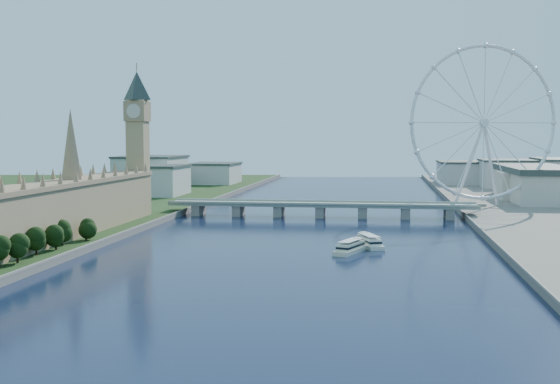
# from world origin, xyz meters

# --- Properties ---
(ground) EXTENTS (2000.00, 2000.00, 0.00)m
(ground) POSITION_xyz_m (0.00, 0.00, 0.00)
(ground) COLOR #15273C
(ground) RESTS_ON ground
(parliament_range) EXTENTS (24.00, 200.00, 70.00)m
(parliament_range) POSITION_xyz_m (-128.00, 170.00, 18.48)
(parliament_range) COLOR tan
(parliament_range) RESTS_ON ground
(big_ben) EXTENTS (20.02, 20.02, 110.00)m
(big_ben) POSITION_xyz_m (-128.00, 278.00, 66.57)
(big_ben) COLOR tan
(big_ben) RESTS_ON ground
(westminster_bridge) EXTENTS (220.00, 22.00, 9.50)m
(westminster_bridge) POSITION_xyz_m (0.00, 300.00, 6.63)
(westminster_bridge) COLOR gray
(westminster_bridge) RESTS_ON ground
(london_eye) EXTENTS (113.60, 39.12, 124.30)m
(london_eye) POSITION_xyz_m (119.98, 355.08, 67.52)
(london_eye) COLOR silver
(london_eye) RESTS_ON ground
(county_hall) EXTENTS (54.00, 144.00, 35.00)m
(county_hall) POSITION_xyz_m (175.00, 430.00, 0.00)
(county_hall) COLOR beige
(county_hall) RESTS_ON ground
(city_skyline) EXTENTS (505.00, 280.00, 32.00)m
(city_skyline) POSITION_xyz_m (39.22, 560.08, 16.96)
(city_skyline) COLOR beige
(city_skyline) RESTS_ON ground
(tour_boat_near) EXTENTS (18.16, 31.71, 6.83)m
(tour_boat_near) POSITION_xyz_m (36.84, 165.35, 0.00)
(tour_boat_near) COLOR silver
(tour_boat_near) RESTS_ON ground
(tour_boat_far) EXTENTS (17.98, 31.36, 6.76)m
(tour_boat_far) POSITION_xyz_m (28.17, 145.45, 0.00)
(tour_boat_far) COLOR beige
(tour_boat_far) RESTS_ON ground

